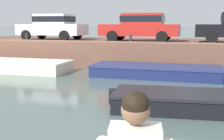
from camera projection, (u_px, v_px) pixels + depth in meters
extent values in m
plane|color=#4C605B|center=(126.00, 102.00, 9.54)|extent=(400.00, 400.00, 0.00)
cube|color=brown|center=(164.00, 52.00, 18.37)|extent=(60.00, 6.00, 1.40)
cube|color=brown|center=(158.00, 43.00, 15.53)|extent=(60.00, 0.24, 0.08)
cube|color=silver|center=(17.00, 67.00, 15.67)|extent=(5.29, 2.05, 0.48)
cube|color=white|center=(17.00, 61.00, 15.63)|extent=(5.35, 2.11, 0.08)
cube|color=brown|center=(24.00, 63.00, 15.54)|extent=(0.25, 1.82, 0.06)
cube|color=navy|center=(156.00, 72.00, 13.98)|extent=(5.69, 2.00, 0.45)
cube|color=navy|center=(156.00, 66.00, 13.94)|extent=(5.76, 2.06, 0.08)
cube|color=brown|center=(146.00, 68.00, 14.07)|extent=(0.25, 1.76, 0.06)
cube|color=black|center=(206.00, 104.00, 8.48)|extent=(5.17, 2.12, 0.44)
cube|color=black|center=(207.00, 95.00, 8.44)|extent=(5.23, 2.18, 0.08)
cube|color=brown|center=(192.00, 98.00, 8.52)|extent=(0.39, 1.47, 0.06)
cube|color=black|center=(112.00, 96.00, 8.94)|extent=(0.18, 0.22, 0.45)
cube|color=white|center=(52.00, 30.00, 18.83)|extent=(4.14, 1.87, 0.64)
cube|color=white|center=(54.00, 19.00, 18.68)|extent=(2.10, 1.58, 0.60)
cube|color=black|center=(54.00, 19.00, 18.68)|extent=(2.18, 1.61, 0.33)
cylinder|color=black|center=(26.00, 35.00, 18.46)|extent=(0.61, 0.21, 0.60)
cylinder|color=black|center=(42.00, 34.00, 20.09)|extent=(0.61, 0.21, 0.60)
cylinder|color=black|center=(64.00, 36.00, 17.66)|extent=(0.61, 0.21, 0.60)
cylinder|color=black|center=(77.00, 35.00, 19.28)|extent=(0.61, 0.21, 0.60)
cube|color=#B2231E|center=(140.00, 30.00, 17.32)|extent=(4.36, 1.71, 0.64)
cube|color=#B2231E|center=(143.00, 19.00, 17.18)|extent=(2.18, 1.50, 0.60)
cube|color=black|center=(143.00, 19.00, 17.18)|extent=(2.27, 1.53, 0.33)
cylinder|color=black|center=(112.00, 36.00, 16.92)|extent=(0.60, 0.18, 0.60)
cylinder|color=black|center=(120.00, 35.00, 18.56)|extent=(0.60, 0.18, 0.60)
cylinder|color=black|center=(162.00, 37.00, 16.17)|extent=(0.60, 0.18, 0.60)
cylinder|color=black|center=(166.00, 36.00, 17.81)|extent=(0.60, 0.18, 0.60)
cylinder|color=black|center=(212.00, 37.00, 15.47)|extent=(0.60, 0.19, 0.60)
cylinder|color=black|center=(212.00, 36.00, 17.17)|extent=(0.60, 0.19, 0.60)
cylinder|color=#2D2B28|center=(26.00, 38.00, 17.73)|extent=(0.14, 0.14, 0.35)
sphere|color=#2D2B28|center=(26.00, 34.00, 17.70)|extent=(0.15, 0.15, 0.15)
cylinder|color=#2D2B28|center=(130.00, 39.00, 16.03)|extent=(0.14, 0.14, 0.35)
sphere|color=#2D2B28|center=(130.00, 36.00, 16.00)|extent=(0.15, 0.15, 0.15)
sphere|color=brown|center=(136.00, 110.00, 2.11)|extent=(0.20, 0.20, 0.20)
sphere|color=black|center=(136.00, 105.00, 2.09)|extent=(0.19, 0.19, 0.19)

